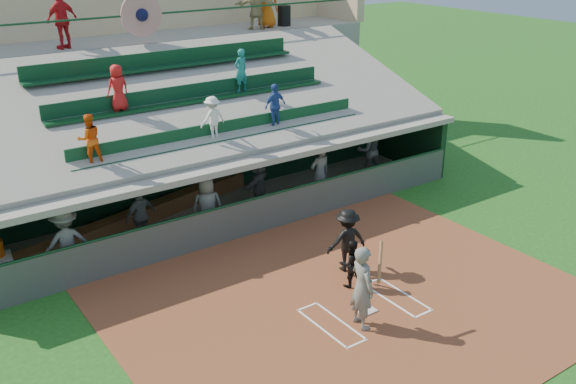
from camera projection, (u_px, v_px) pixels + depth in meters
ground at (365, 311)px, 15.11m from camera, size 100.00×100.00×0.00m
dirt_slab at (351, 301)px, 15.48m from camera, size 11.00×9.00×0.02m
home_plate at (365, 310)px, 15.10m from camera, size 0.43×0.43×0.03m
batters_box_chalk at (365, 310)px, 15.10m from camera, size 2.65×1.85×0.01m
dugout_floor at (223, 214)px, 20.22m from camera, size 16.00×3.50×0.04m
concourse_slab at (133, 100)px, 24.47m from camera, size 20.00×3.00×4.60m
grandstand at (167, 118)px, 22.21m from camera, size 20.40×10.40×7.80m
batter_at_plate at (362, 287)px, 14.16m from camera, size 0.91×0.81×1.98m
catcher at (351, 263)px, 15.90m from camera, size 0.73×0.65×1.26m
home_umpire at (347, 240)px, 16.61m from camera, size 1.20×0.83×1.71m
dugout_bench at (196, 194)px, 21.00m from camera, size 15.82×4.66×0.49m
dugout_player_a at (66, 242)px, 16.24m from camera, size 1.24×0.74×1.89m
dugout_player_b at (141, 216)px, 17.97m from camera, size 1.07×0.65×1.70m
dugout_player_c at (207, 207)px, 18.39m from camera, size 1.03×0.83×1.84m
dugout_player_d at (258, 183)px, 20.34m from camera, size 1.56×1.23×1.66m
dugout_player_e at (320, 174)px, 20.62m from camera, size 0.73×0.48×1.98m
dugout_player_f at (369, 150)px, 22.95m from camera, size 1.11×0.96×1.94m
trash_bin at (284, 16)px, 26.57m from camera, size 0.54×0.54×0.82m
concourse_staff_a at (62, 20)px, 21.22m from camera, size 1.21×0.80×1.92m
concourse_staff_b at (266, 3)px, 25.89m from camera, size 1.12×0.95×1.95m
concourse_staff_c at (256, 6)px, 25.41m from camera, size 1.74×1.18×1.80m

